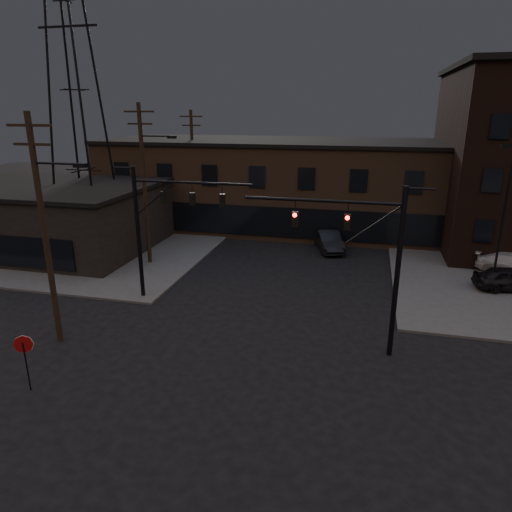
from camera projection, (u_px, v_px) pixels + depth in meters
The scene contains 14 objects.
ground at pixel (230, 389), 18.89m from camera, with size 140.00×140.00×0.00m, color black.
sidewalk_nw at pixel (79, 228), 44.18m from camera, with size 30.00×30.00×0.15m, color #474744.
building_row at pixel (314, 186), 43.53m from camera, with size 40.00×12.00×8.00m, color brown.
building_left at pixel (53, 218), 37.44m from camera, with size 16.00×12.00×5.00m, color black.
traffic_signal_near at pixel (372, 254), 20.31m from camera, with size 7.12×0.24×8.00m.
traffic_signal_far at pixel (157, 219), 26.26m from camera, with size 7.12×0.24×8.00m.
stop_sign at pixel (24, 350), 18.30m from camera, with size 0.72×0.33×2.48m.
utility_pole_near at pixel (45, 227), 21.07m from camera, with size 3.70×0.28×11.00m.
utility_pole_mid at pixel (145, 182), 32.30m from camera, with size 3.70×0.28×11.50m.
utility_pole_far at pixel (193, 167), 43.74m from camera, with size 2.20×0.28×11.00m.
transmission_tower at pixel (74, 90), 35.75m from camera, with size 7.00×7.00×25.00m, color black, non-canonical shape.
lot_light_a at pixel (505, 207), 27.18m from camera, with size 1.50×0.28×9.14m.
parked_car_lot_a at pixel (511, 279), 28.64m from camera, with size 1.75×4.36×1.48m, color black.
car_crossing at pixel (329, 240), 37.32m from camera, with size 1.69×4.86×1.60m, color black.
Camera 1 is at (4.92, -15.54, 11.08)m, focal length 32.00 mm.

